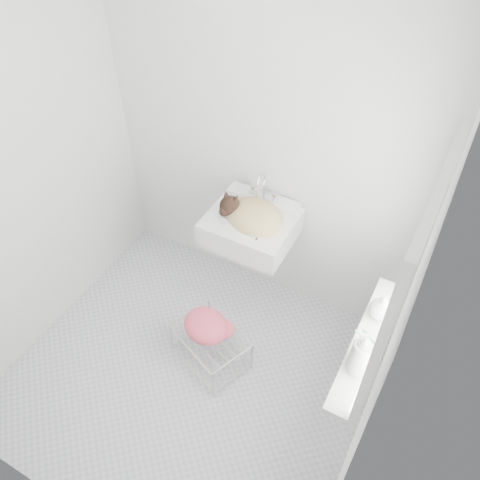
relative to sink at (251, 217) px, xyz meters
The scene contains 15 objects.
floor 1.13m from the sink, 94.40° to the right, with size 2.20×2.00×0.02m, color silver.
back_wall 0.48m from the sink, 102.35° to the left, with size 2.20×0.02×2.50m, color silver.
right_wall 1.34m from the sink, 35.35° to the right, with size 0.02×2.00×2.50m, color silver.
left_wall 1.43m from the sink, 147.40° to the right, with size 0.02×2.00×2.50m, color silver.
window_glass 1.26m from the sink, 27.71° to the right, with size 0.01×0.80×1.00m, color white.
window_frame 1.25m from the sink, 28.06° to the right, with size 0.04×0.90×1.10m, color white.
windowsill 1.10m from the sink, 29.53° to the right, with size 0.16×0.88×0.04m, color white.
sink is the anchor object (origin of this frame).
faucet 0.23m from the sink, 90.00° to the left, with size 0.20×0.14×0.20m, color silver, non-canonical shape.
cat 0.04m from the sink, 49.80° to the right, with size 0.42×0.36×0.25m.
wire_rack 0.90m from the sink, 89.65° to the right, with size 0.47×0.33×0.28m, color beige.
towel 0.78m from the sink, 92.98° to the right, with size 0.31×0.22×0.13m, color orange.
bottle_a 1.19m from the sink, 37.36° to the right, with size 0.09×0.09×0.24m, color silver.
bottle_b 1.14m from the sink, 34.24° to the right, with size 0.08×0.08×0.18m, color #257A67.
bottle_c 1.01m from the sink, 20.91° to the right, with size 0.12×0.12×0.16m, color white.
Camera 1 is at (1.09, -1.31, 2.93)m, focal length 36.36 mm.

